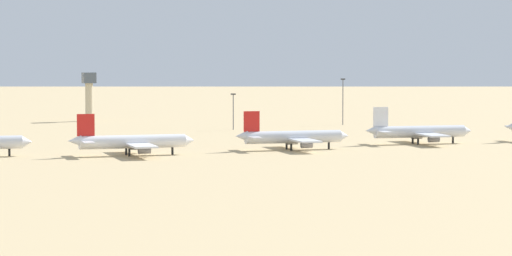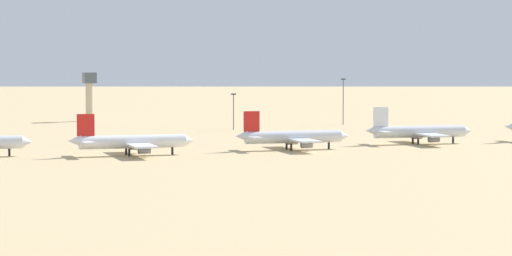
{
  "view_description": "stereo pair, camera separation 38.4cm",
  "coord_description": "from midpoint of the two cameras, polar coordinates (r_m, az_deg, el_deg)",
  "views": [
    {
      "loc": [
        -127.78,
        -306.19,
        27.94
      ],
      "look_at": [
        -8.18,
        19.61,
        6.0
      ],
      "focal_mm": 82.81,
      "sensor_mm": 36.0,
      "label": 1
    },
    {
      "loc": [
        -127.42,
        -306.32,
        27.94
      ],
      "look_at": [
        -8.18,
        19.61,
        6.0
      ],
      "focal_mm": 82.81,
      "sensor_mm": 36.0,
      "label": 2
    }
  ],
  "objects": [
    {
      "name": "ground",
      "position": [
        332.95,
        2.52,
        -1.2
      ],
      "size": [
        4000.0,
        4000.0,
        0.0
      ],
      "primitive_type": "plane",
      "color": "tan"
    },
    {
      "name": "ridge_center",
      "position": [
        1363.34,
        -8.61,
        4.57
      ],
      "size": [
        352.33,
        257.25,
        103.11
      ],
      "primitive_type": "pyramid",
      "rotation": [
        0.0,
        0.0,
        -0.19
      ],
      "color": "slate",
      "rests_on": "ground"
    },
    {
      "name": "ridge_east",
      "position": [
        1490.61,
        4.14,
        4.43
      ],
      "size": [
        308.56,
        269.67,
        98.61
      ],
      "primitive_type": "pyramid",
      "rotation": [
        0.0,
        0.0,
        -0.06
      ],
      "color": "slate",
      "rests_on": "ground"
    },
    {
      "name": "parked_jet_red_1",
      "position": [
        324.44,
        -6.01,
        -0.67
      ],
      "size": [
        35.24,
        29.63,
        11.64
      ],
      "rotation": [
        0.0,
        0.0,
        -0.05
      ],
      "color": "white",
      "rests_on": "ground"
    },
    {
      "name": "parked_jet_red_2",
      "position": [
        342.05,
        1.79,
        -0.44
      ],
      "size": [
        34.63,
        29.16,
        11.44
      ],
      "rotation": [
        0.0,
        0.0,
        -0.07
      ],
      "color": "silver",
      "rests_on": "ground"
    },
    {
      "name": "parked_jet_white_3",
      "position": [
        367.54,
        7.89,
        -0.18
      ],
      "size": [
        35.18,
        29.75,
        11.61
      ],
      "rotation": [
        0.0,
        0.0,
        -0.1
      ],
      "color": "silver",
      "rests_on": "ground"
    },
    {
      "name": "control_tower",
      "position": [
        493.22,
        -8.03,
        1.75
      ],
      "size": [
        5.2,
        5.2,
        20.14
      ],
      "color": "#C6B793",
      "rests_on": "ground"
    },
    {
      "name": "light_pole_west",
      "position": [
        432.76,
        -1.07,
        0.95
      ],
      "size": [
        1.8,
        0.5,
        13.32
      ],
      "color": "#59595E",
      "rests_on": "ground"
    },
    {
      "name": "light_pole_mid",
      "position": [
        462.96,
        4.26,
        1.43
      ],
      "size": [
        1.8,
        0.5,
        18.21
      ],
      "color": "#59595E",
      "rests_on": "ground"
    }
  ]
}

